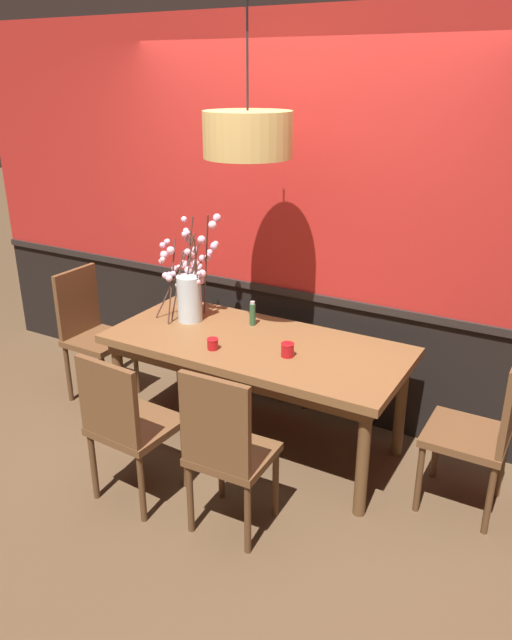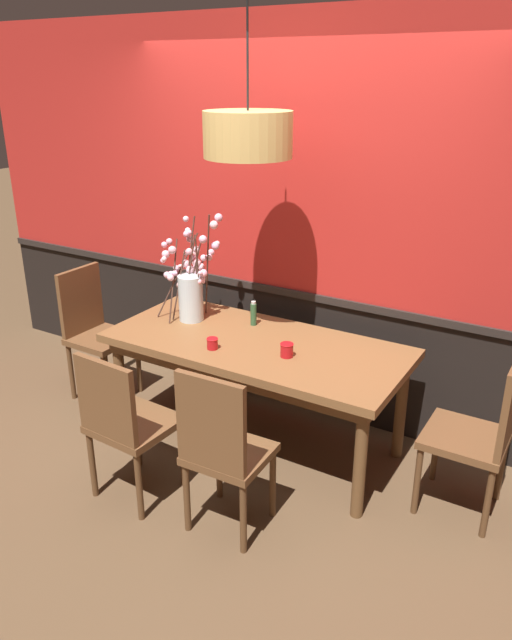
# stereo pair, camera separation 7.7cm
# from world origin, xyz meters

# --- Properties ---
(ground_plane) EXTENTS (24.00, 24.00, 0.00)m
(ground_plane) POSITION_xyz_m (0.00, 0.00, 0.00)
(ground_plane) COLOR brown
(back_wall) EXTENTS (5.73, 0.14, 2.67)m
(back_wall) POSITION_xyz_m (0.00, 0.64, 1.33)
(back_wall) COLOR black
(back_wall) RESTS_ON ground
(dining_table) EXTENTS (1.89, 0.86, 0.74)m
(dining_table) POSITION_xyz_m (0.00, 0.00, 0.65)
(dining_table) COLOR brown
(dining_table) RESTS_ON ground
(chair_head_east_end) EXTENTS (0.43, 0.42, 0.97)m
(chair_head_east_end) POSITION_xyz_m (1.39, 0.03, 0.53)
(chair_head_east_end) COLOR brown
(chair_head_east_end) RESTS_ON ground
(chair_head_west_end) EXTENTS (0.42, 0.42, 0.98)m
(chair_head_west_end) POSITION_xyz_m (-1.39, -0.02, 0.54)
(chair_head_west_end) COLOR brown
(chair_head_west_end) RESTS_ON ground
(chair_far_side_right) EXTENTS (0.44, 0.45, 0.89)m
(chair_far_side_right) POSITION_xyz_m (0.25, 0.83, 0.51)
(chair_far_side_right) COLOR brown
(chair_far_side_right) RESTS_ON ground
(chair_far_side_left) EXTENTS (0.47, 0.43, 0.93)m
(chair_far_side_left) POSITION_xyz_m (-0.31, 0.82, 0.52)
(chair_far_side_left) COLOR brown
(chair_far_side_left) RESTS_ON ground
(chair_near_side_left) EXTENTS (0.45, 0.45, 0.92)m
(chair_near_side_left) POSITION_xyz_m (-0.33, -0.86, 0.51)
(chair_near_side_left) COLOR brown
(chair_near_side_left) RESTS_ON ground
(chair_near_side_right) EXTENTS (0.42, 0.40, 0.97)m
(chair_near_side_right) POSITION_xyz_m (0.29, -0.82, 0.53)
(chair_near_side_right) COLOR brown
(chair_near_side_right) RESTS_ON ground
(vase_with_blossoms) EXTENTS (0.44, 0.39, 0.73)m
(vase_with_blossoms) POSITION_xyz_m (-0.58, 0.11, 0.96)
(vase_with_blossoms) COLOR silver
(vase_with_blossoms) RESTS_ON dining_table
(candle_holder_nearer_center) EXTENTS (0.07, 0.07, 0.07)m
(candle_holder_nearer_center) POSITION_xyz_m (-0.17, -0.23, 0.77)
(candle_holder_nearer_center) COLOR red
(candle_holder_nearer_center) RESTS_ON dining_table
(candle_holder_nearer_edge) EXTENTS (0.08, 0.08, 0.08)m
(candle_holder_nearer_edge) POSITION_xyz_m (0.27, -0.09, 0.78)
(candle_holder_nearer_edge) COLOR red
(candle_holder_nearer_edge) RESTS_ON dining_table
(condiment_bottle) EXTENTS (0.04, 0.04, 0.17)m
(condiment_bottle) POSITION_xyz_m (-0.16, 0.23, 0.82)
(condiment_bottle) COLOR #2D5633
(condiment_bottle) RESTS_ON dining_table
(pendant_lamp) EXTENTS (0.50, 0.50, 0.82)m
(pendant_lamp) POSITION_xyz_m (-0.07, 0.02, 1.98)
(pendant_lamp) COLOR tan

